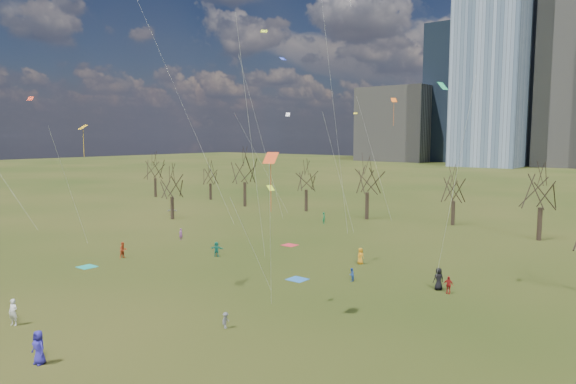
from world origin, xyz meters
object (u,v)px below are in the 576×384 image
Objects in this scene: person_0 at (39,347)px; person_1 at (13,312)px; blanket_crimson at (290,245)px; blanket_teal at (87,267)px; blanket_navy at (297,279)px; person_2 at (123,250)px.

person_0 is 7.32m from person_1.
blanket_crimson is at bearing 71.67° from person_1.
blanket_crimson is 30.92m from person_1.
blanket_teal is 1.00× the size of blanket_navy.
person_0 reaches higher than blanket_crimson.
blanket_teal is at bearing -175.30° from person_2.
person_2 is at bearing 104.17° from person_1.
person_2 is at bearing -165.70° from blanket_navy.
blanket_teal is 0.90× the size of person_1.
person_2 is (-10.56, 15.47, -0.06)m from person_1.
person_0 is at bearing -76.11° from blanket_crimson.
blanket_teal is 20.48m from blanket_navy.
blanket_teal is 0.96× the size of person_2.
blanket_teal is 21.65m from person_0.
person_1 is (-7.10, 1.76, -0.06)m from person_0.
person_1 is 18.73m from person_2.
blanket_teal and blanket_navy have the same top height.
blanket_teal is at bearing 136.11° from person_0.
blanket_navy is at bearing -49.27° from blanket_crimson.
person_1 reaches higher than person_2.
blanket_navy is (18.38, 9.03, 0.00)m from blanket_teal.
blanket_navy is 0.96× the size of person_2.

